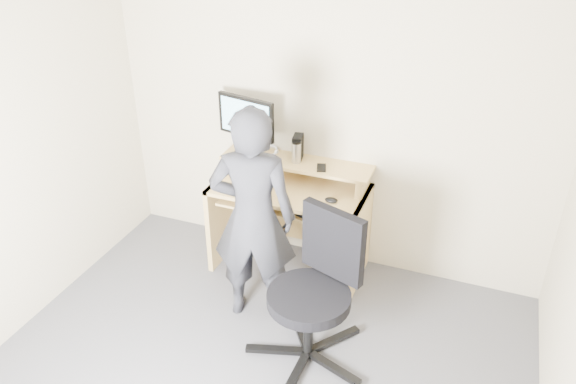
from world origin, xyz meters
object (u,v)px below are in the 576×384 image
Objects in this scene: desk at (293,205)px; monitor at (246,121)px; office_chair at (317,286)px; person at (253,218)px.

monitor is (-0.41, 0.04, 0.65)m from desk.
desk is at bearing 138.69° from office_chair.
person is at bearing -49.94° from monitor.
office_chair is (0.91, -0.95, -0.64)m from monitor.
desk is 0.77m from monitor.
person is (-0.54, 0.23, 0.25)m from office_chair.
monitor is 0.90m from person.
person is at bearing -93.08° from desk.
monitor is at bearing 153.38° from office_chair.
monitor is at bearing -75.89° from person.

